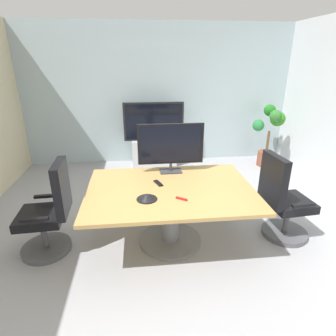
{
  "coord_description": "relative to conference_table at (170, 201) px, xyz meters",
  "views": [
    {
      "loc": [
        -0.44,
        -2.75,
        2.11
      ],
      "look_at": [
        -0.1,
        0.35,
        0.87
      ],
      "focal_mm": 29.6,
      "sensor_mm": 36.0,
      "label": 1
    }
  ],
  "objects": [
    {
      "name": "ground_plane",
      "position": [
        0.1,
        -0.1,
        -0.55
      ],
      "size": [
        7.2,
        7.2,
        0.0
      ],
      "primitive_type": "plane",
      "color": "#99999E"
    },
    {
      "name": "wall_back_glass_partition",
      "position": [
        0.1,
        3.0,
        0.83
      ],
      "size": [
        5.55,
        0.1,
        2.78
      ],
      "primitive_type": "cube",
      "color": "#9EB2B7",
      "rests_on": "ground"
    },
    {
      "name": "conference_table",
      "position": [
        0.0,
        0.0,
        0.0
      ],
      "size": [
        1.9,
        1.35,
        0.72
      ],
      "color": "#B2894C",
      "rests_on": "ground"
    },
    {
      "name": "office_chair_left",
      "position": [
        -1.37,
        -0.02,
        -0.1
      ],
      "size": [
        0.61,
        0.58,
        1.09
      ],
      "rotation": [
        0.0,
        0.0,
        -1.52
      ],
      "color": "#4C4C51",
      "rests_on": "ground"
    },
    {
      "name": "office_chair_right",
      "position": [
        1.37,
        -0.04,
        -0.1
      ],
      "size": [
        0.61,
        0.59,
        1.09
      ],
      "rotation": [
        0.0,
        0.0,
        1.66
      ],
      "color": "#4C4C51",
      "rests_on": "ground"
    },
    {
      "name": "tv_monitor",
      "position": [
        0.06,
        0.5,
        0.53
      ],
      "size": [
        0.84,
        0.18,
        0.64
      ],
      "color": "#333338",
      "rests_on": "conference_table"
    },
    {
      "name": "wall_display_unit",
      "position": [
        -0.03,
        2.65,
        -0.11
      ],
      "size": [
        1.2,
        0.36,
        1.31
      ],
      "color": "#B7BABC",
      "rests_on": "ground"
    },
    {
      "name": "potted_plant",
      "position": [
        2.3,
        2.37,
        0.15
      ],
      "size": [
        0.63,
        0.68,
        1.23
      ],
      "color": "brown",
      "rests_on": "ground"
    },
    {
      "name": "conference_phone",
      "position": [
        -0.28,
        -0.24,
        0.2
      ],
      "size": [
        0.22,
        0.22,
        0.07
      ],
      "color": "black",
      "rests_on": "conference_table"
    },
    {
      "name": "remote_control",
      "position": [
        -0.13,
        0.13,
        0.18
      ],
      "size": [
        0.11,
        0.18,
        0.02
      ],
      "primitive_type": "cube",
      "rotation": [
        0.0,
        0.0,
        0.36
      ],
      "color": "black",
      "rests_on": "conference_table"
    },
    {
      "name": "whiteboard_marker",
      "position": [
        0.08,
        -0.29,
        0.18
      ],
      "size": [
        0.12,
        0.09,
        0.02
      ],
      "primitive_type": "cube",
      "rotation": [
        0.0,
        0.0,
        -0.62
      ],
      "color": "red",
      "rests_on": "conference_table"
    }
  ]
}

